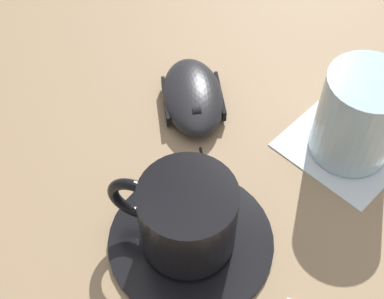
% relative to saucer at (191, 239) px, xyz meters
% --- Properties ---
extents(ground_plane, '(3.00, 3.00, 0.00)m').
position_rel_saucer_xyz_m(ground_plane, '(0.05, 0.05, -0.00)').
color(ground_plane, '#9E7F5B').
extents(saucer, '(0.15, 0.15, 0.01)m').
position_rel_saucer_xyz_m(saucer, '(0.00, 0.00, 0.00)').
color(saucer, black).
rests_on(saucer, ground).
extents(coffee_cup, '(0.12, 0.09, 0.07)m').
position_rel_saucer_xyz_m(coffee_cup, '(-0.00, -0.00, 0.04)').
color(coffee_cup, black).
rests_on(coffee_cup, saucer).
extents(computer_mouse, '(0.11, 0.13, 0.03)m').
position_rel_saucer_xyz_m(computer_mouse, '(-0.06, 0.16, 0.01)').
color(computer_mouse, black).
rests_on(computer_mouse, ground).
extents(mouse_cable, '(0.12, 0.29, 0.00)m').
position_rel_saucer_xyz_m(mouse_cable, '(-0.03, -0.05, -0.00)').
color(mouse_cable, black).
rests_on(mouse_cable, ground).
extents(napkin_under_glass, '(0.16, 0.16, 0.00)m').
position_rel_saucer_xyz_m(napkin_under_glass, '(0.12, 0.16, -0.00)').
color(napkin_under_glass, white).
rests_on(napkin_under_glass, ground).
extents(drinking_glass, '(0.08, 0.08, 0.10)m').
position_rel_saucer_xyz_m(drinking_glass, '(0.12, 0.16, 0.05)').
color(drinking_glass, silver).
rests_on(drinking_glass, napkin_under_glass).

